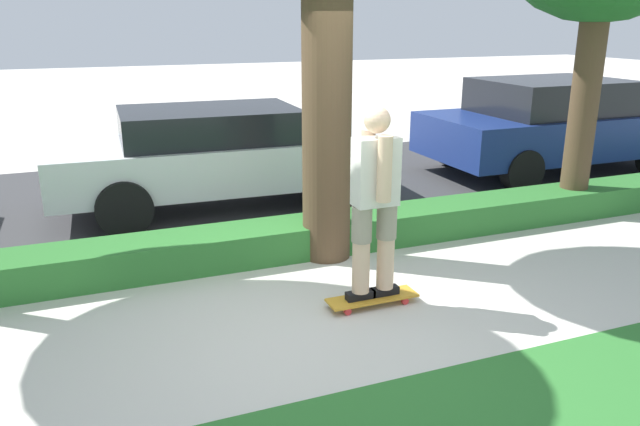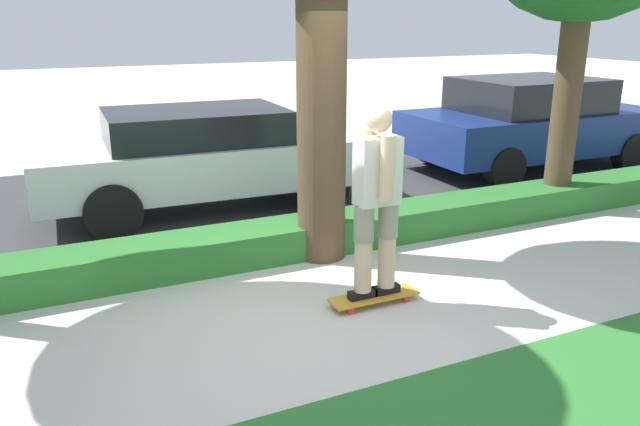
# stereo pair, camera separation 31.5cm
# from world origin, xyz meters

# --- Properties ---
(ground_plane) EXTENTS (60.00, 60.00, 0.00)m
(ground_plane) POSITION_xyz_m (0.00, 0.00, 0.00)
(ground_plane) COLOR beige
(street_asphalt) EXTENTS (18.08, 5.00, 0.01)m
(street_asphalt) POSITION_xyz_m (0.00, 4.20, 0.00)
(street_asphalt) COLOR #38383A
(street_asphalt) RESTS_ON ground_plane
(hedge_row) EXTENTS (18.08, 0.60, 0.35)m
(hedge_row) POSITION_xyz_m (0.00, 1.60, 0.18)
(hedge_row) COLOR #2D702D
(hedge_row) RESTS_ON ground_plane
(skateboard) EXTENTS (0.82, 0.24, 0.08)m
(skateboard) POSITION_xyz_m (0.53, 0.14, 0.07)
(skateboard) COLOR gold
(skateboard) RESTS_ON ground_plane
(skater_person) EXTENTS (0.50, 0.43, 1.68)m
(skater_person) POSITION_xyz_m (0.53, 0.14, 0.98)
(skater_person) COLOR black
(skater_person) RESTS_ON skateboard
(parked_car_middle) EXTENTS (4.36, 1.88, 1.32)m
(parked_car_middle) POSITION_xyz_m (-0.02, 3.66, 0.72)
(parked_car_middle) COLOR silver
(parked_car_middle) RESTS_ON ground_plane
(parked_car_rear) EXTENTS (4.25, 2.04, 1.50)m
(parked_car_rear) POSITION_xyz_m (5.51, 3.64, 0.78)
(parked_car_rear) COLOR navy
(parked_car_rear) RESTS_ON ground_plane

